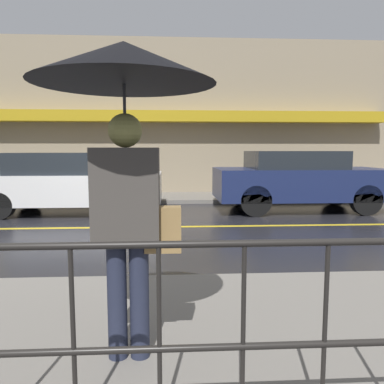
# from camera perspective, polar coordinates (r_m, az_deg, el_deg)

# --- Properties ---
(ground_plane) EXTENTS (80.00, 80.00, 0.00)m
(ground_plane) POSITION_cam_1_polar(r_m,az_deg,el_deg) (7.56, -13.21, -5.31)
(ground_plane) COLOR black
(sidewalk_near) EXTENTS (28.00, 2.61, 0.11)m
(sidewalk_near) POSITION_cam_1_polar(r_m,az_deg,el_deg) (3.41, -27.03, -19.58)
(sidewalk_near) COLOR slate
(sidewalk_near) RESTS_ON ground_plane
(sidewalk_far) EXTENTS (28.00, 2.10, 0.11)m
(sidewalk_far) POSITION_cam_1_polar(r_m,az_deg,el_deg) (11.69, -9.67, -0.87)
(sidewalk_far) COLOR slate
(sidewalk_far) RESTS_ON ground_plane
(lane_marking) EXTENTS (25.20, 0.12, 0.01)m
(lane_marking) POSITION_cam_1_polar(r_m,az_deg,el_deg) (7.56, -13.21, -5.28)
(lane_marking) COLOR gold
(lane_marking) RESTS_ON ground_plane
(building_storefront) EXTENTS (28.00, 0.85, 5.17)m
(building_storefront) POSITION_cam_1_polar(r_m,az_deg,el_deg) (12.81, -9.30, 11.09)
(building_storefront) COLOR gray
(building_storefront) RESTS_ON ground_plane
(pedestrian) EXTENTS (1.17, 1.17, 2.08)m
(pedestrian) POSITION_cam_1_polar(r_m,az_deg,el_deg) (2.47, -10.15, 13.40)
(pedestrian) COLOR #23283D
(pedestrian) RESTS_ON sidewalk_near
(car_white) EXTENTS (4.32, 1.90, 1.45)m
(car_white) POSITION_cam_1_polar(r_m,az_deg,el_deg) (9.55, -18.13, 1.43)
(car_white) COLOR silver
(car_white) RESTS_ON ground_plane
(car_navy) EXTENTS (4.20, 1.87, 1.49)m
(car_navy) POSITION_cam_1_polar(r_m,az_deg,el_deg) (9.77, 15.88, 1.87)
(car_navy) COLOR #19234C
(car_navy) RESTS_ON ground_plane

